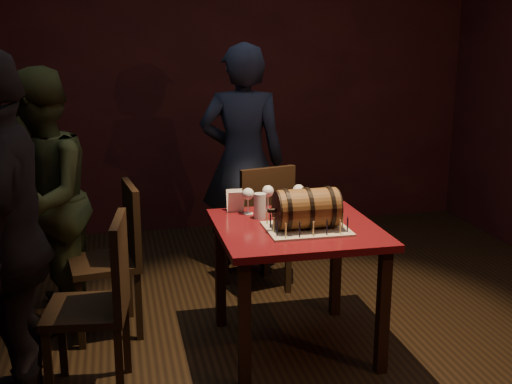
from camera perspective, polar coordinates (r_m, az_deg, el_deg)
The scene contains 16 objects.
room_shell at distance 3.45m, azimuth 1.22°, elevation 7.13°, with size 5.04×5.04×2.80m.
pub_table at distance 3.67m, azimuth 3.60°, elevation -4.64°, with size 0.90×0.90×0.75m.
cake_board at distance 3.57m, azimuth 4.50°, elevation -3.27°, with size 0.45×0.35×0.01m, color #AEA08D.
barrel_cake at distance 3.53m, azimuth 4.53°, elevation -1.47°, with size 0.40×0.24×0.24m.
birthday_candles at distance 3.55m, azimuth 4.52°, elevation -2.56°, with size 0.40×0.30×0.09m.
wine_glass_left at distance 3.82m, azimuth -0.71°, elevation -0.29°, with size 0.07×0.07×0.16m.
wine_glass_mid at distance 3.89m, azimuth 1.07°, elevation -0.03°, with size 0.07×0.07×0.16m.
wine_glass_right at distance 3.92m, azimuth 3.80°, elevation 0.04°, with size 0.07×0.07×0.16m.
pint_of_ale at distance 3.75m, azimuth 0.36°, elevation -1.29°, with size 0.07×0.07×0.15m.
menu_card at distance 3.89m, azimuth -1.85°, elevation -0.84°, with size 0.10×0.05×0.13m, color white, non-canonical shape.
chair_back at distance 4.48m, azimuth 0.46°, elevation -2.70°, with size 0.48×0.48×0.93m.
chair_left_rear at distance 4.00m, azimuth -12.29°, elevation -5.12°, with size 0.45×0.45×0.93m.
chair_left_front at distance 3.36m, azimuth -13.54°, elevation -9.03°, with size 0.45×0.45×0.93m.
person_back at distance 4.79m, azimuth -1.21°, elevation 2.72°, with size 0.64×0.42×1.74m, color #181F31.
person_left_rear at distance 4.12m, azimuth -18.64°, elevation -0.79°, with size 0.79×0.61×1.62m, color #343C1E.
person_left_front at distance 3.18m, azimuth -21.37°, elevation -4.10°, with size 1.03×0.43×1.76m, color black.
Camera 1 is at (-0.81, -3.32, 1.83)m, focal length 45.00 mm.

